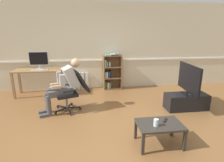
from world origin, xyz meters
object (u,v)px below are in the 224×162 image
bookshelf (111,72)px  radiator (75,81)px  keyboard (38,70)px  tv_stand (186,101)px  office_chair (73,89)px  person_seated (64,84)px  computer_desk (38,73)px  computer_mouse (47,70)px  drinking_glass (156,123)px  coffee_table (159,126)px  tv_screen (189,79)px  imac_monitor (39,59)px  spare_remote (165,120)px

bookshelf → radiator: size_ratio=1.31×
keyboard → bookshelf: (2.13, 0.43, -0.22)m
radiator → tv_stand: size_ratio=0.90×
office_chair → person_seated: bearing=-90.0°
bookshelf → person_seated: size_ratio=0.95×
computer_desk → computer_mouse: computer_mouse is taller
computer_desk → tv_stand: computer_desk is taller
bookshelf → radiator: 1.21m
keyboard → tv_stand: bearing=-20.5°
bookshelf → person_seated: 2.01m
bookshelf → drinking_glass: bearing=-84.5°
radiator → person_seated: (-0.10, -1.65, 0.38)m
tv_stand → computer_mouse: bearing=157.9°
coffee_table → drinking_glass: (-0.09, -0.06, 0.11)m
radiator → bookshelf: bearing=-4.8°
coffee_table → drinking_glass: drinking_glass is taller
person_seated → computer_desk: bearing=-164.4°
computer_mouse → bookshelf: bearing=12.3°
bookshelf → tv_screen: bookshelf is taller
bookshelf → coffee_table: size_ratio=1.60×
keyboard → person_seated: 1.41m
imac_monitor → coffee_table: imac_monitor is taller
office_chair → tv_stand: 2.72m
keyboard → drinking_glass: keyboard is taller
office_chair → computer_desk: bearing=-157.7°
office_chair → tv_screen: size_ratio=0.92×
person_seated → tv_stand: 2.91m
coffee_table → spare_remote: bearing=34.1°
imac_monitor → computer_desk: bearing=-116.0°
computer_mouse → spare_remote: bearing=-47.2°
bookshelf → coffee_table: (0.39, -3.10, -0.22)m
computer_mouse → coffee_table: size_ratio=0.14×
tv_screen → person_seated: bearing=89.7°
imac_monitor → tv_screen: imac_monitor is taller
radiator → coffee_table: bearing=-63.8°
computer_desk → office_chair: (1.07, -1.19, -0.13)m
computer_mouse → tv_stand: 3.79m
keyboard → computer_desk: bearing=104.8°
computer_mouse → tv_stand: computer_mouse is taller
keyboard → person_seated: (0.85, -1.12, -0.11)m
radiator → drinking_glass: radiator is taller
tv_screen → drinking_glass: tv_screen is taller
radiator → tv_screen: (2.76, -1.92, 0.48)m
radiator → office_chair: office_chair is taller
office_chair → tv_screen: 2.71m
drinking_glass → tv_screen: bearing=46.3°
bookshelf → spare_remote: bookshelf is taller
keyboard → spare_remote: (2.64, -2.58, -0.38)m
computer_desk → imac_monitor: (0.04, 0.08, 0.40)m
coffee_table → imac_monitor: bearing=131.1°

